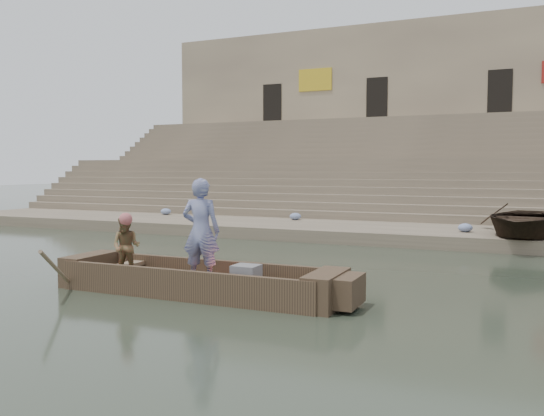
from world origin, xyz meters
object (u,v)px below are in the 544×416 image
Objects in this scene: main_rowboat at (197,288)px; standing_man at (201,231)px; beached_rowboat at (527,219)px; rowing_man at (126,247)px; television at (246,276)px.

standing_man is (0.11, -0.02, 1.09)m from main_rowboat.
standing_man is 10.72m from beached_rowboat.
beached_rowboat is (7.25, 9.22, 0.04)m from rowing_man.
standing_man is at bearing -113.22° from beached_rowboat.
television is (0.91, 0.02, -0.78)m from standing_man.
standing_man is 0.44× the size of beached_rowboat.
standing_man reaches higher than main_rowboat.
television is 0.10× the size of beached_rowboat.
television is at bearing -11.95° from rowing_man.
standing_man is at bearing -178.44° from television.
standing_man is 1.63× the size of rowing_man.
beached_rowboat is at bearing -132.62° from standing_man.
television is (1.02, -0.00, 0.31)m from main_rowboat.
television reaches higher than main_rowboat.
rowing_man is (-1.56, -0.09, 0.71)m from main_rowboat.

